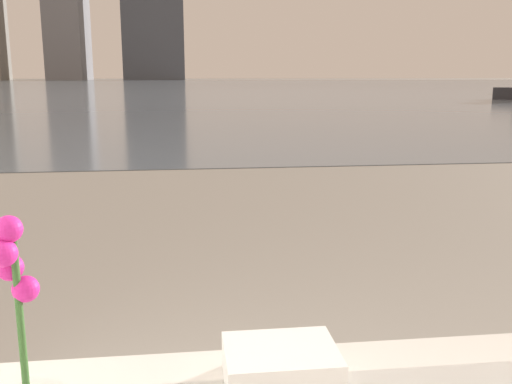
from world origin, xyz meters
The scene contains 2 objects.
towel_stack centered at (-0.06, 0.96, 0.59)m, with size 0.23×0.18×0.08m.
harbor_water centered at (0.00, 62.00, 0.01)m, with size 180.00×110.00×0.01m.
Camera 1 is at (-0.24, -0.08, 1.17)m, focal length 40.00 mm.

